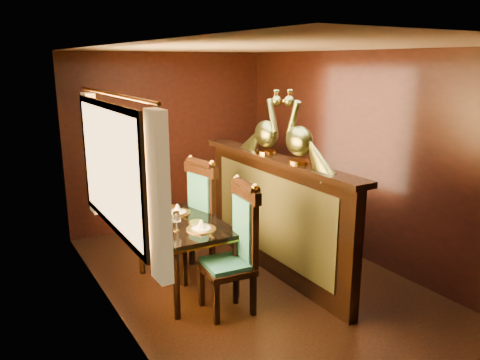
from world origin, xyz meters
The scene contains 8 objects.
ground centered at (0.00, 0.00, 0.00)m, with size 5.00×5.00×0.00m, color black.
room_shell centered at (-0.09, 0.02, 1.58)m, with size 3.04×5.04×2.52m.
partition centered at (0.32, 0.30, 0.71)m, with size 0.26×2.70×1.36m.
dining_table centered at (-0.71, 0.48, 0.67)m, with size 0.82×1.29×0.95m.
chair_left centered at (-0.44, -0.18, 0.68)m, with size 0.51×0.53×1.31m.
chair_right centered at (-0.43, 0.76, 0.70)m, with size 0.57×0.59×1.34m.
peacock_left centered at (0.33, -0.11, 1.73)m, with size 0.23×0.62×0.74m, color #1B533B, non-canonical shape.
peacock_right centered at (0.33, 0.48, 1.72)m, with size 0.23×0.61×0.72m, color #1B533B, non-canonical shape.
Camera 1 is at (-2.58, -3.79, 2.38)m, focal length 35.00 mm.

